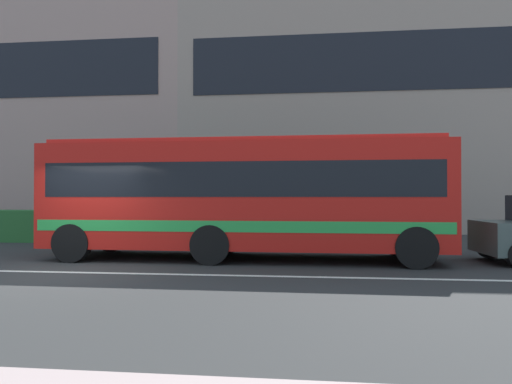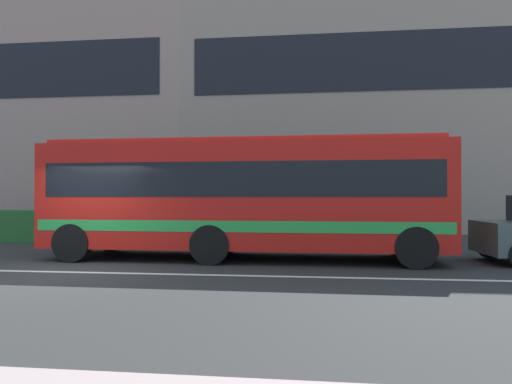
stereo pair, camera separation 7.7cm
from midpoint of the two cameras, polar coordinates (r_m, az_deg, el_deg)
ground_plane at (r=11.19m, az=-23.32°, el=-9.30°), size 160.00×160.00×0.00m
lane_centre_line at (r=11.19m, az=-23.32°, el=-9.28°), size 60.00×0.16×0.01m
hedge_row_far at (r=17.75m, az=-17.55°, el=-4.16°), size 20.17×1.10×1.19m
apartment_block_left at (r=32.74m, az=-27.55°, el=8.72°), size 23.95×11.20×13.95m
apartment_block_right at (r=27.47m, az=14.41°, el=10.22°), size 19.73×11.20×13.72m
transit_bus at (r=12.31m, az=-1.49°, el=-0.28°), size 10.68×2.75×3.22m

